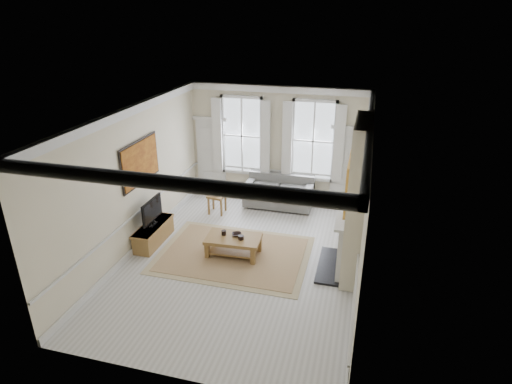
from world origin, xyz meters
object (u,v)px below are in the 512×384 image
(coffee_table, at_px, (233,240))
(tv_stand, at_px, (154,234))
(sofa, at_px, (279,194))
(side_table, at_px, (217,198))

(coffee_table, distance_m, tv_stand, 2.09)
(sofa, xyz_separation_m, side_table, (-1.59, -0.94, 0.07))
(sofa, height_order, side_table, sofa)
(sofa, xyz_separation_m, tv_stand, (-2.53, -2.94, -0.12))
(tv_stand, bearing_deg, sofa, 49.20)
(side_table, xyz_separation_m, coffee_table, (1.14, -2.05, -0.05))
(sofa, relative_size, coffee_table, 1.50)
(sofa, distance_m, coffee_table, 3.02)
(coffee_table, relative_size, tv_stand, 0.95)
(sofa, height_order, tv_stand, sofa)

